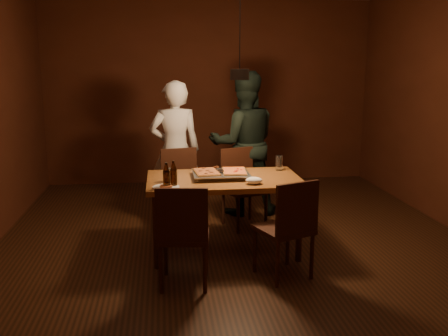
{
  "coord_description": "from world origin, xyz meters",
  "views": [
    {
      "loc": [
        -0.74,
        -4.75,
        1.87
      ],
      "look_at": [
        -0.15,
        -0.02,
        0.85
      ],
      "focal_mm": 40.0,
      "sensor_mm": 36.0,
      "label": 1
    }
  ],
  "objects": [
    {
      "name": "chair_far_left",
      "position": [
        -0.54,
        0.81,
        0.54
      ],
      "size": [
        0.49,
        0.49,
        0.49
      ],
      "rotation": [
        0.0,
        0.0,
        3.34
      ],
      "color": "#38190F",
      "rests_on": "floor"
    },
    {
      "name": "beer_bottle_b",
      "position": [
        -0.65,
        -0.31,
        0.87
      ],
      "size": [
        0.06,
        0.06,
        0.24
      ],
      "color": "black",
      "rests_on": "dining_table"
    },
    {
      "name": "chair_far_right",
      "position": [
        0.14,
        0.77,
        0.54
      ],
      "size": [
        0.54,
        0.54,
        0.49
      ],
      "rotation": [
        0.0,
        0.0,
        3.5
      ],
      "color": "#38190F",
      "rests_on": "floor"
    },
    {
      "name": "napkin",
      "position": [
        0.1,
        -0.3,
        0.78
      ],
      "size": [
        0.16,
        0.12,
        0.07
      ],
      "primitive_type": "ellipsoid",
      "color": "white",
      "rests_on": "dining_table"
    },
    {
      "name": "dining_table",
      "position": [
        -0.15,
        -0.02,
        0.68
      ],
      "size": [
        1.5,
        0.9,
        0.75
      ],
      "color": "#955826",
      "rests_on": "floor"
    },
    {
      "name": "pendant_lamp",
      "position": [
        0.0,
        0.0,
        1.76
      ],
      "size": [
        0.18,
        0.18,
        1.1
      ],
      "color": "black",
      "rests_on": "ceiling"
    },
    {
      "name": "chair_near_right",
      "position": [
        0.32,
        -0.77,
        0.54
      ],
      "size": [
        0.54,
        0.54,
        0.49
      ],
      "rotation": [
        0.0,
        0.0,
        0.37
      ],
      "color": "#38190F",
      "rests_on": "floor"
    },
    {
      "name": "pizza_meat",
      "position": [
        -0.32,
        0.03,
        0.81
      ],
      "size": [
        0.26,
        0.37,
        0.02
      ],
      "primitive_type": "cube",
      "rotation": [
        0.0,
        0.0,
        0.1
      ],
      "color": "maroon",
      "rests_on": "pizza_tray"
    },
    {
      "name": "pizza_cheese",
      "position": [
        -0.04,
        0.03,
        0.81
      ],
      "size": [
        0.25,
        0.37,
        0.02
      ],
      "primitive_type": "cube",
      "rotation": [
        0.0,
        0.0,
        -0.08
      ],
      "color": "gold",
      "rests_on": "pizza_tray"
    },
    {
      "name": "room_shell",
      "position": [
        0.0,
        0.0,
        1.4
      ],
      "size": [
        6.0,
        6.0,
        6.0
      ],
      "color": "#3D1E10",
      "rests_on": "ground"
    },
    {
      "name": "pizza_tray",
      "position": [
        -0.18,
        0.02,
        0.77
      ],
      "size": [
        0.58,
        0.48,
        0.05
      ],
      "primitive_type": "cube",
      "rotation": [
        0.0,
        0.0,
        0.06
      ],
      "color": "silver",
      "rests_on": "dining_table"
    },
    {
      "name": "spatula",
      "position": [
        -0.19,
        0.03,
        0.81
      ],
      "size": [
        0.14,
        0.25,
        0.04
      ],
      "primitive_type": null,
      "rotation": [
        0.0,
        0.0,
        0.2
      ],
      "color": "silver",
      "rests_on": "pizza_tray"
    },
    {
      "name": "chair_near_left",
      "position": [
        -0.59,
        -0.83,
        0.54
      ],
      "size": [
        0.46,
        0.46,
        0.49
      ],
      "rotation": [
        0.0,
        0.0,
        -0.11
      ],
      "color": "#38190F",
      "rests_on": "floor"
    },
    {
      "name": "diner_white",
      "position": [
        -0.6,
        1.16,
        0.83
      ],
      "size": [
        0.63,
        0.43,
        1.66
      ],
      "primitive_type": "imported",
      "rotation": [
        0.0,
        0.0,
        3.2
      ],
      "color": "silver",
      "rests_on": "floor"
    },
    {
      "name": "diner_dark",
      "position": [
        0.25,
        1.23,
        0.88
      ],
      "size": [
        0.87,
        0.68,
        1.76
      ],
      "primitive_type": "imported",
      "rotation": [
        0.0,
        0.0,
        3.16
      ],
      "color": "black",
      "rests_on": "floor"
    },
    {
      "name": "water_glass_left",
      "position": [
        -0.67,
        -0.11,
        0.81
      ],
      "size": [
        0.08,
        0.08,
        0.13
      ],
      "primitive_type": "cylinder",
      "color": "silver",
      "rests_on": "dining_table"
    },
    {
      "name": "beer_bottle_a",
      "position": [
        -0.72,
        -0.35,
        0.87
      ],
      "size": [
        0.06,
        0.06,
        0.24
      ],
      "color": "black",
      "rests_on": "dining_table"
    },
    {
      "name": "water_glass_right",
      "position": [
        0.47,
        0.27,
        0.83
      ],
      "size": [
        0.07,
        0.07,
        0.15
      ],
      "primitive_type": "cylinder",
      "color": "silver",
      "rests_on": "dining_table"
    },
    {
      "name": "plate_slice",
      "position": [
        -0.72,
        -0.36,
        0.76
      ],
      "size": [
        0.24,
        0.24,
        0.03
      ],
      "color": "white",
      "rests_on": "dining_table"
    }
  ]
}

